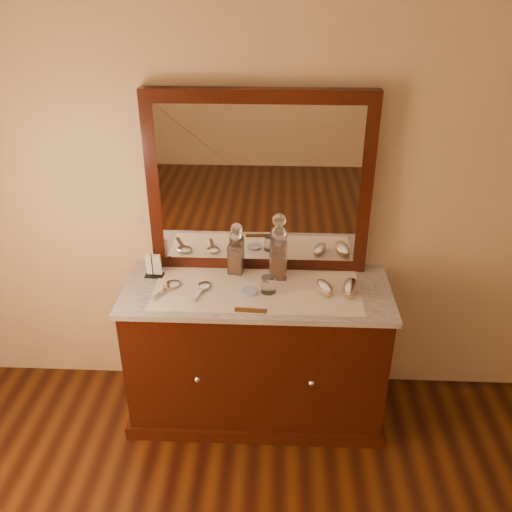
# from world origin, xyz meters

# --- Properties ---
(dresser_cabinet) EXTENTS (1.40, 0.55, 0.82)m
(dresser_cabinet) POSITION_xyz_m (0.00, 1.96, 0.41)
(dresser_cabinet) COLOR black
(dresser_cabinet) RESTS_ON floor
(dresser_plinth) EXTENTS (1.46, 0.59, 0.08)m
(dresser_plinth) POSITION_xyz_m (0.00, 1.96, 0.04)
(dresser_plinth) COLOR black
(dresser_plinth) RESTS_ON floor
(knob_left) EXTENTS (0.04, 0.04, 0.04)m
(knob_left) POSITION_xyz_m (-0.30, 1.67, 0.45)
(knob_left) COLOR silver
(knob_left) RESTS_ON dresser_cabinet
(knob_right) EXTENTS (0.04, 0.04, 0.04)m
(knob_right) POSITION_xyz_m (0.30, 1.67, 0.45)
(knob_right) COLOR silver
(knob_right) RESTS_ON dresser_cabinet
(marble_top) EXTENTS (1.44, 0.59, 0.03)m
(marble_top) POSITION_xyz_m (0.00, 1.96, 0.83)
(marble_top) COLOR silver
(marble_top) RESTS_ON dresser_cabinet
(mirror_frame) EXTENTS (1.20, 0.08, 1.00)m
(mirror_frame) POSITION_xyz_m (0.00, 2.20, 1.35)
(mirror_frame) COLOR black
(mirror_frame) RESTS_ON marble_top
(mirror_glass) EXTENTS (1.06, 0.01, 0.86)m
(mirror_glass) POSITION_xyz_m (0.00, 2.17, 1.35)
(mirror_glass) COLOR white
(mirror_glass) RESTS_ON marble_top
(lace_runner) EXTENTS (1.10, 0.45, 0.00)m
(lace_runner) POSITION_xyz_m (0.00, 1.94, 0.85)
(lace_runner) COLOR white
(lace_runner) RESTS_ON marble_top
(pin_dish) EXTENTS (0.10, 0.10, 0.02)m
(pin_dish) POSITION_xyz_m (-0.04, 1.90, 0.86)
(pin_dish) COLOR white
(pin_dish) RESTS_ON lace_runner
(comb) EXTENTS (0.16, 0.04, 0.01)m
(comb) POSITION_xyz_m (-0.02, 1.73, 0.86)
(comb) COLOR brown
(comb) RESTS_ON lace_runner
(napkin_rack) EXTENTS (0.11, 0.07, 0.16)m
(napkin_rack) POSITION_xyz_m (-0.58, 2.06, 0.91)
(napkin_rack) COLOR black
(napkin_rack) RESTS_ON marble_top
(decanter_left) EXTENTS (0.09, 0.09, 0.27)m
(decanter_left) POSITION_xyz_m (-0.12, 2.12, 0.96)
(decanter_left) COLOR #984416
(decanter_left) RESTS_ON lace_runner
(decanter_right) EXTENTS (0.10, 0.10, 0.31)m
(decanter_right) POSITION_xyz_m (0.11, 2.08, 0.97)
(decanter_right) COLOR #984416
(decanter_right) RESTS_ON lace_runner
(brush_near) EXTENTS (0.11, 0.17, 0.04)m
(brush_near) POSITION_xyz_m (0.36, 1.94, 0.87)
(brush_near) COLOR #9E8360
(brush_near) RESTS_ON lace_runner
(brush_far) EXTENTS (0.10, 0.19, 0.05)m
(brush_far) POSITION_xyz_m (0.50, 1.93, 0.88)
(brush_far) COLOR #9E8360
(brush_far) RESTS_ON lace_runner
(hand_mirror_outer) EXTENTS (0.15, 0.22, 0.02)m
(hand_mirror_outer) POSITION_xyz_m (-0.47, 1.93, 0.86)
(hand_mirror_outer) COLOR silver
(hand_mirror_outer) RESTS_ON lace_runner
(hand_mirror_inner) EXTENTS (0.10, 0.20, 0.02)m
(hand_mirror_inner) POSITION_xyz_m (-0.29, 1.93, 0.86)
(hand_mirror_inner) COLOR silver
(hand_mirror_inner) RESTS_ON lace_runner
(tumblers) EXTENTS (0.08, 0.08, 0.09)m
(tumblers) POSITION_xyz_m (0.06, 1.92, 0.90)
(tumblers) COLOR white
(tumblers) RESTS_ON lace_runner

